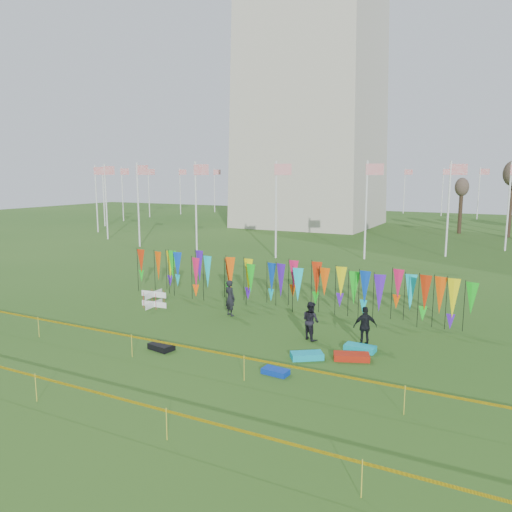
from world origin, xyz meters
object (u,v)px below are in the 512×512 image
at_px(box_kite, 154,299).
at_px(person_mid, 311,321).
at_px(person_left, 230,298).
at_px(kite_bag_red, 351,357).
at_px(person_right, 365,326).
at_px(kite_bag_blue, 276,371).
at_px(kite_bag_teal, 360,348).
at_px(kite_bag_turquoise, 307,356).
at_px(kite_bag_black, 161,347).

relative_size(box_kite, person_mid, 0.53).
relative_size(person_left, person_mid, 1.08).
xyz_separation_m(person_left, person_mid, (4.84, -1.59, -0.07)).
xyz_separation_m(person_left, kite_bag_red, (7.07, -3.09, -0.77)).
relative_size(box_kite, person_right, 0.53).
distance_m(person_left, kite_bag_blue, 7.65).
bearing_deg(kite_bag_blue, box_kite, 151.36).
bearing_deg(kite_bag_teal, kite_bag_turquoise, -131.67).
xyz_separation_m(kite_bag_blue, kite_bag_red, (1.97, 2.55, 0.02)).
distance_m(kite_bag_red, kite_bag_teal, 1.08).
distance_m(person_mid, kite_bag_teal, 2.40).
bearing_deg(kite_bag_teal, person_right, 90.47).
relative_size(person_right, kite_bag_turquoise, 1.37).
bearing_deg(box_kite, kite_bag_black, -48.94).
xyz_separation_m(kite_bag_turquoise, kite_bag_red, (1.53, 0.67, 0.00)).
bearing_deg(kite_bag_teal, kite_bag_red, -91.48).
bearing_deg(kite_bag_turquoise, person_right, 57.45).
xyz_separation_m(box_kite, person_mid, (9.19, -1.10, 0.39)).
distance_m(kite_bag_blue, kite_bag_black, 5.10).
relative_size(kite_bag_turquoise, kite_bag_red, 0.91).
bearing_deg(person_mid, person_right, -143.82).
bearing_deg(kite_bag_red, kite_bag_turquoise, -156.32).
xyz_separation_m(person_right, kite_bag_black, (-7.08, -4.15, -0.70)).
bearing_deg(kite_bag_black, kite_bag_turquoise, 17.25).
bearing_deg(kite_bag_blue, person_mid, 93.66).
bearing_deg(kite_bag_red, person_mid, 146.01).
relative_size(person_left, person_right, 1.09).
relative_size(kite_bag_red, kite_bag_black, 1.31).
xyz_separation_m(person_right, kite_bag_blue, (-1.99, -4.32, -0.72)).
bearing_deg(kite_bag_black, box_kite, 131.06).
height_order(box_kite, person_left, person_left).
distance_m(person_mid, kite_bag_red, 2.77).
distance_m(box_kite, kite_bag_blue, 10.77).
xyz_separation_m(person_right, kite_bag_turquoise, (-1.56, -2.44, -0.70)).
relative_size(person_right, kite_bag_teal, 1.37).
bearing_deg(person_mid, kite_bag_black, 68.27).
relative_size(person_mid, kite_bag_blue, 1.77).
bearing_deg(kite_bag_blue, kite_bag_red, 52.42).
bearing_deg(kite_bag_teal, box_kite, 172.42).
xyz_separation_m(person_left, person_right, (7.09, -1.33, -0.07)).
height_order(box_kite, kite_bag_black, box_kite).
bearing_deg(person_left, kite_bag_black, 114.88).
bearing_deg(kite_bag_blue, kite_bag_black, 178.14).
relative_size(kite_bag_turquoise, kite_bag_teal, 1.00).
xyz_separation_m(box_kite, person_left, (4.34, 0.49, 0.46)).
height_order(person_right, kite_bag_black, person_right).
bearing_deg(kite_bag_red, kite_bag_black, -161.31).
height_order(person_left, person_mid, person_left).
height_order(box_kite, kite_bag_teal, box_kite).
height_order(person_right, kite_bag_turquoise, person_right).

